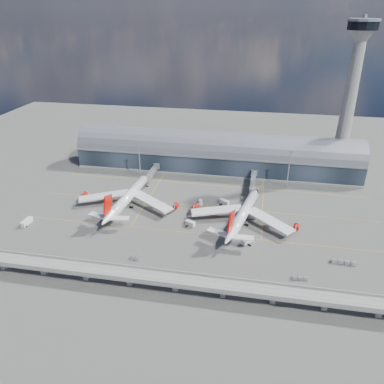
% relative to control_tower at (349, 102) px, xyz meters
% --- Properties ---
extents(ground, '(500.00, 500.00, 0.00)m').
position_rel_control_tower_xyz_m(ground, '(-85.00, -83.00, -51.64)').
color(ground, '#474744').
rests_on(ground, ground).
extents(taxi_lines, '(200.00, 80.12, 0.01)m').
position_rel_control_tower_xyz_m(taxi_lines, '(-85.00, -60.89, -51.63)').
color(taxi_lines, gold).
rests_on(taxi_lines, ground).
extents(terminal, '(200.00, 30.00, 28.00)m').
position_rel_control_tower_xyz_m(terminal, '(-85.00, -5.01, -40.30)').
color(terminal, '#1C252F').
rests_on(terminal, ground).
extents(control_tower, '(19.00, 19.00, 103.00)m').
position_rel_control_tower_xyz_m(control_tower, '(0.00, 0.00, 0.00)').
color(control_tower, gray).
rests_on(control_tower, ground).
extents(guideway, '(220.00, 8.50, 7.20)m').
position_rel_control_tower_xyz_m(guideway, '(-85.00, -138.00, -46.34)').
color(guideway, gray).
rests_on(guideway, ground).
extents(floodlight_mast_left, '(3.00, 0.70, 25.70)m').
position_rel_control_tower_xyz_m(floodlight_mast_left, '(-135.00, -28.00, -38.00)').
color(floodlight_mast_left, gray).
rests_on(floodlight_mast_left, ground).
extents(floodlight_mast_right, '(3.00, 0.70, 25.70)m').
position_rel_control_tower_xyz_m(floodlight_mast_right, '(-35.00, -28.00, -38.00)').
color(floodlight_mast_right, gray).
rests_on(floodlight_mast_right, ground).
extents(airliner_left, '(61.95, 65.10, 19.83)m').
position_rel_control_tower_xyz_m(airliner_left, '(-129.32, -71.09, -45.97)').
color(airliner_left, white).
rests_on(airliner_left, ground).
extents(airliner_right, '(60.00, 62.79, 20.05)m').
position_rel_control_tower_xyz_m(airliner_right, '(-60.76, -77.80, -46.44)').
color(airliner_right, white).
rests_on(airliner_right, ground).
extents(jet_bridge_left, '(4.40, 28.00, 7.25)m').
position_rel_control_tower_xyz_m(jet_bridge_left, '(-125.67, -29.88, -46.46)').
color(jet_bridge_left, gray).
rests_on(jet_bridge_left, ground).
extents(jet_bridge_right, '(4.40, 32.00, 7.25)m').
position_rel_control_tower_xyz_m(jet_bridge_right, '(-56.93, -31.82, -46.46)').
color(jet_bridge_right, gray).
rests_on(jet_bridge_right, ground).
extents(service_truck_0, '(3.10, 7.84, 3.19)m').
position_rel_control_tower_xyz_m(service_truck_0, '(-176.52, -101.37, -49.99)').
color(service_truck_0, silver).
rests_on(service_truck_0, ground).
extents(service_truck_1, '(5.73, 4.51, 3.02)m').
position_rel_control_tower_xyz_m(service_truck_1, '(-88.38, -86.34, -50.11)').
color(service_truck_1, silver).
rests_on(service_truck_1, ground).
extents(service_truck_2, '(9.18, 3.28, 3.27)m').
position_rel_control_tower_xyz_m(service_truck_2, '(-58.41, -72.00, -49.93)').
color(service_truck_2, silver).
rests_on(service_truck_2, ground).
extents(service_truck_3, '(5.51, 6.56, 3.04)m').
position_rel_control_tower_xyz_m(service_truck_3, '(-57.34, -97.53, -50.08)').
color(service_truck_3, silver).
rests_on(service_truck_3, ground).
extents(service_truck_4, '(3.12, 4.73, 2.52)m').
position_rel_control_tower_xyz_m(service_truck_4, '(-86.81, -60.98, -50.37)').
color(service_truck_4, silver).
rests_on(service_truck_4, ground).
extents(service_truck_5, '(6.66, 5.22, 3.04)m').
position_rel_control_tower_xyz_m(service_truck_5, '(-72.93, -58.52, -50.08)').
color(service_truck_5, silver).
rests_on(service_truck_5, ground).
extents(cargo_train_0, '(4.76, 2.13, 1.56)m').
position_rel_control_tower_xyz_m(cargo_train_0, '(-108.43, -120.81, -50.82)').
color(cargo_train_0, gray).
rests_on(cargo_train_0, ground).
extents(cargo_train_1, '(7.04, 1.87, 1.56)m').
position_rel_control_tower_xyz_m(cargo_train_1, '(-32.85, -121.45, -50.82)').
color(cargo_train_1, gray).
rests_on(cargo_train_1, ground).
extents(cargo_train_2, '(11.25, 2.39, 1.86)m').
position_rel_control_tower_xyz_m(cargo_train_2, '(-12.24, -106.25, -50.67)').
color(cargo_train_2, gray).
rests_on(cargo_train_2, ground).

